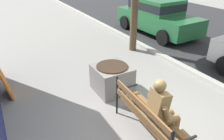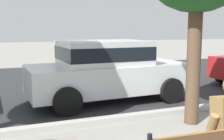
# 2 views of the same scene
# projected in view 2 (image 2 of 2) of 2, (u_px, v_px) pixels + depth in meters

# --- Properties ---
(street_surface) EXTENTS (60.00, 9.00, 0.01)m
(street_surface) POSITION_uv_depth(u_px,v_px,m) (70.00, 82.00, 9.90)
(street_surface) COLOR #2D2D30
(street_surface) RESTS_ON ground
(curb_stone) EXTENTS (60.00, 0.20, 0.12)m
(curb_stone) POSITION_uv_depth(u_px,v_px,m) (122.00, 118.00, 5.66)
(curb_stone) COLOR #B2AFA8
(curb_stone) RESTS_ON ground
(bronze_statue_seated) EXTENTS (0.69, 0.78, 1.37)m
(bronze_statue_seated) POSITION_uv_depth(u_px,v_px,m) (222.00, 134.00, 3.16)
(bronze_statue_seated) COLOR olive
(bronze_statue_seated) RESTS_ON ground
(parked_car_white) EXTENTS (4.16, 2.04, 1.56)m
(parked_car_white) POSITION_uv_depth(u_px,v_px,m) (107.00, 69.00, 7.16)
(parked_car_white) COLOR silver
(parked_car_white) RESTS_ON ground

